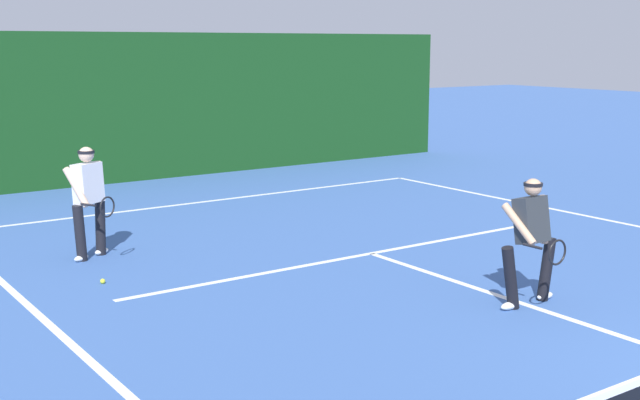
% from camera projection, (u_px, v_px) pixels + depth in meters
% --- Properties ---
extents(court_line_baseline_far, '(9.70, 0.10, 0.01)m').
position_uv_depth(court_line_baseline_far, '(212.00, 201.00, 16.12)').
color(court_line_baseline_far, white).
rests_on(court_line_baseline_far, ground_plane).
extents(court_line_service, '(7.91, 0.10, 0.01)m').
position_uv_depth(court_line_service, '(371.00, 253.00, 12.08)').
color(court_line_service, white).
rests_on(court_line_service, ground_plane).
extents(court_line_centre, '(0.10, 6.40, 0.01)m').
position_uv_depth(court_line_centre, '(544.00, 311.00, 9.49)').
color(court_line_centre, white).
rests_on(court_line_centre, ground_plane).
extents(player_near, '(0.92, 0.86, 1.52)m').
position_uv_depth(player_near, '(531.00, 237.00, 9.56)').
color(player_near, black).
rests_on(player_near, ground_plane).
extents(player_far, '(0.68, 0.94, 1.62)m').
position_uv_depth(player_far, '(89.00, 197.00, 11.67)').
color(player_far, black).
rests_on(player_far, ground_plane).
extents(tennis_ball, '(0.07, 0.07, 0.07)m').
position_uv_depth(tennis_ball, '(103.00, 281.00, 10.56)').
color(tennis_ball, '#D1E033').
rests_on(tennis_ball, ground_plane).
extents(back_fence_windscreen, '(17.05, 0.12, 3.30)m').
position_uv_depth(back_fence_windscreen, '(145.00, 107.00, 18.33)').
color(back_fence_windscreen, '#133F17').
rests_on(back_fence_windscreen, ground_plane).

